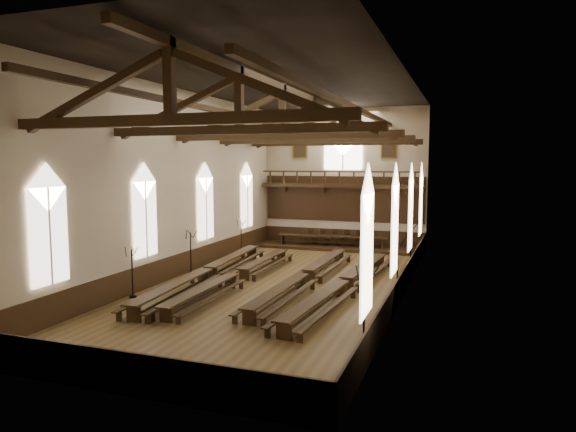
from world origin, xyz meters
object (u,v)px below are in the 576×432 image
object	(u,v)px
refectory_row_b	(237,275)
dais	(331,247)
candelabrum_right_mid	(397,273)
refectory_row_a	(207,271)
candelabrum_left_far	(241,244)
refectory_row_c	(305,275)
candelabrum_right_near	(364,323)
refectory_row_d	(344,283)
candelabrum_left_near	(133,282)
high_table	(331,237)
candelabrum_left_mid	(191,261)
candelabrum_right_far	(411,252)

from	to	relation	value
refectory_row_b	dais	world-z (taller)	refectory_row_b
dais	candelabrum_right_mid	distance (m)	12.01
refectory_row_a	candelabrum_left_far	size ratio (longest dim) A/B	6.28
refectory_row_c	candelabrum_right_near	distance (m)	8.79
refectory_row_d	candelabrum_left_near	world-z (taller)	candelabrum_left_near
high_table	candelabrum_right_near	xyz separation A→B (m)	(5.97, -18.85, 0.04)
candelabrum_left_mid	candelabrum_right_near	bearing A→B (deg)	-35.86
refectory_row_c	candelabrum_left_far	xyz separation A→B (m)	(-6.70, 7.04, 0.19)
refectory_row_a	high_table	bearing A→B (deg)	74.42
candelabrum_right_mid	refectory_row_d	bearing A→B (deg)	-140.14
refectory_row_b	candelabrum_right_near	xyz separation A→B (m)	(7.71, -6.72, 0.35)
refectory_row_d	candelabrum_right_far	distance (m)	8.17
refectory_row_a	candelabrum_left_mid	bearing A→B (deg)	141.75
candelabrum_left_mid	refectory_row_b	bearing A→B (deg)	-21.02
candelabrum_right_near	candelabrum_right_far	size ratio (longest dim) A/B	1.05
candelabrum_left_far	candelabrum_right_mid	xyz separation A→B (m)	(11.10, -6.18, 0.09)
refectory_row_d	high_table	world-z (taller)	high_table
candelabrum_right_near	candelabrum_left_near	bearing A→B (deg)	165.70
dais	candelabrum_right_mid	size ratio (longest dim) A/B	4.38
refectory_row_b	refectory_row_c	bearing A→B (deg)	14.92
candelabrum_right_far	refectory_row_d	bearing A→B (deg)	-105.54
candelabrum_left_mid	refectory_row_c	bearing A→B (deg)	-3.63
high_table	candelabrum_right_near	world-z (taller)	candelabrum_right_near
high_table	candelabrum_left_mid	size ratio (longest dim) A/B	3.21
dais	candelabrum_right_near	world-z (taller)	candelabrum_right_near
candelabrum_left_near	high_table	bearing A→B (deg)	72.26
refectory_row_b	candelabrum_left_far	distance (m)	8.62
refectory_row_c	refectory_row_a	bearing A→B (deg)	-169.32
refectory_row_b	candelabrum_left_near	bearing A→B (deg)	-131.10
candelabrum_left_mid	candelabrum_left_far	world-z (taller)	candelabrum_left_mid
candelabrum_left_near	candelabrum_left_far	bearing A→B (deg)	90.00
dais	candelabrum_left_mid	bearing A→B (deg)	-115.34
refectory_row_b	candelabrum_right_near	bearing A→B (deg)	-41.09
refectory_row_b	candelabrum_right_near	size ratio (longest dim) A/B	4.93
refectory_row_b	candelabrum_left_far	size ratio (longest dim) A/B	5.94
candelabrum_left_near	candelabrum_right_near	distance (m)	11.46
high_table	candelabrum_left_far	distance (m)	6.64
candelabrum_right_far	candelabrum_left_far	bearing A→B (deg)	179.26
refectory_row_b	candelabrum_right_mid	distance (m)	7.90
refectory_row_a	dais	size ratio (longest dim) A/B	1.28
candelabrum_left_far	candelabrum_right_near	bearing A→B (deg)	-52.83
high_table	candelabrum_right_mid	xyz separation A→B (m)	(5.97, -10.39, -0.01)
refectory_row_a	candelabrum_right_far	size ratio (longest dim) A/B	5.45
refectory_row_d	candelabrum_left_far	bearing A→B (deg)	138.07
refectory_row_d	dais	bearing A→B (deg)	107.22
refectory_row_c	candelabrum_right_near	bearing A→B (deg)	-59.91
dais	candelabrum_left_far	bearing A→B (deg)	-140.59
candelabrum_right_mid	candelabrum_left_mid	bearing A→B (deg)	-177.76
refectory_row_c	dais	distance (m)	11.37
refectory_row_b	refectory_row_a	bearing A→B (deg)	-178.02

